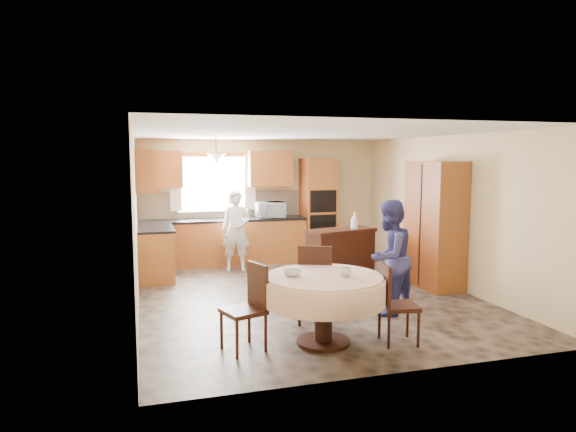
% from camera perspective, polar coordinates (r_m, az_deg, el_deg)
% --- Properties ---
extents(floor, '(5.00, 6.00, 0.01)m').
position_cam_1_polar(floor, '(8.08, 1.98, -8.82)').
color(floor, brown).
rests_on(floor, ground).
extents(ceiling, '(5.00, 6.00, 0.01)m').
position_cam_1_polar(ceiling, '(7.80, 2.06, 9.19)').
color(ceiling, white).
rests_on(ceiling, wall_back).
extents(wall_back, '(5.00, 0.02, 2.50)m').
position_cam_1_polar(wall_back, '(10.72, -2.99, 1.77)').
color(wall_back, beige).
rests_on(wall_back, floor).
extents(wall_front, '(5.00, 0.02, 2.50)m').
position_cam_1_polar(wall_front, '(5.11, 12.60, -3.65)').
color(wall_front, beige).
rests_on(wall_front, floor).
extents(wall_left, '(0.02, 6.00, 2.50)m').
position_cam_1_polar(wall_left, '(7.46, -16.56, -0.58)').
color(wall_left, beige).
rests_on(wall_left, floor).
extents(wall_right, '(0.02, 6.00, 2.50)m').
position_cam_1_polar(wall_right, '(8.94, 17.43, 0.53)').
color(wall_right, beige).
rests_on(wall_right, floor).
extents(window, '(1.40, 0.03, 1.10)m').
position_cam_1_polar(window, '(10.49, -8.31, 3.53)').
color(window, white).
rests_on(window, wall_back).
extents(curtain_left, '(0.22, 0.02, 1.15)m').
position_cam_1_polar(curtain_left, '(10.37, -12.39, 3.68)').
color(curtain_left, white).
rests_on(curtain_left, wall_back).
extents(curtain_right, '(0.22, 0.02, 1.15)m').
position_cam_1_polar(curtain_right, '(10.57, -4.24, 3.87)').
color(curtain_right, white).
rests_on(curtain_right, wall_back).
extents(base_cab_back, '(3.30, 0.60, 0.88)m').
position_cam_1_polar(base_cab_back, '(10.37, -7.17, -2.95)').
color(base_cab_back, '#AE6A2E').
rests_on(base_cab_back, floor).
extents(counter_back, '(3.30, 0.64, 0.04)m').
position_cam_1_polar(counter_back, '(10.30, -7.21, -0.42)').
color(counter_back, black).
rests_on(counter_back, base_cab_back).
extents(base_cab_left, '(0.60, 1.20, 0.88)m').
position_cam_1_polar(base_cab_left, '(9.36, -14.50, -4.13)').
color(base_cab_left, '#AE6A2E').
rests_on(base_cab_left, floor).
extents(counter_left, '(0.64, 1.20, 0.04)m').
position_cam_1_polar(counter_left, '(9.29, -14.58, -1.34)').
color(counter_left, black).
rests_on(counter_left, base_cab_left).
extents(backsplash, '(3.30, 0.02, 0.55)m').
position_cam_1_polar(backsplash, '(10.56, -7.47, 1.27)').
color(backsplash, beige).
rests_on(backsplash, wall_back).
extents(wall_cab_left, '(0.85, 0.33, 0.72)m').
position_cam_1_polar(wall_cab_left, '(10.25, -14.07, 5.06)').
color(wall_cab_left, '#B2632C').
rests_on(wall_cab_left, wall_back).
extents(wall_cab_right, '(0.90, 0.33, 0.72)m').
position_cam_1_polar(wall_cab_right, '(10.56, -2.01, 5.29)').
color(wall_cab_right, '#B2632C').
rests_on(wall_cab_right, wall_back).
extents(wall_cab_side, '(0.33, 1.20, 0.72)m').
position_cam_1_polar(wall_cab_side, '(9.21, -15.61, 4.87)').
color(wall_cab_side, '#B2632C').
rests_on(wall_cab_side, wall_left).
extents(oven_tower, '(0.66, 0.62, 2.12)m').
position_cam_1_polar(oven_tower, '(10.76, 3.37, 0.78)').
color(oven_tower, '#AE6A2E').
rests_on(oven_tower, floor).
extents(oven_upper, '(0.56, 0.01, 0.45)m').
position_cam_1_polar(oven_upper, '(10.45, 3.95, 1.65)').
color(oven_upper, black).
rests_on(oven_upper, oven_tower).
extents(oven_lower, '(0.56, 0.01, 0.45)m').
position_cam_1_polar(oven_lower, '(10.51, 3.93, -1.07)').
color(oven_lower, black).
rests_on(oven_lower, oven_tower).
extents(pendant, '(0.36, 0.36, 0.18)m').
position_cam_1_polar(pendant, '(10.00, -7.98, 6.37)').
color(pendant, beige).
rests_on(pendant, ceiling).
extents(sideboard, '(1.28, 0.78, 0.86)m').
position_cam_1_polar(sideboard, '(8.96, 5.88, -4.51)').
color(sideboard, '#38190F').
rests_on(sideboard, floor).
extents(space_heater, '(0.44, 0.38, 0.50)m').
position_cam_1_polar(space_heater, '(9.29, 12.70, -5.35)').
color(space_heater, black).
rests_on(space_heater, floor).
extents(cupboard, '(0.54, 1.09, 2.08)m').
position_cam_1_polar(cupboard, '(8.78, 16.01, -0.92)').
color(cupboard, '#AE6A2E').
rests_on(cupboard, floor).
extents(dining_table, '(1.40, 1.40, 0.80)m').
position_cam_1_polar(dining_table, '(5.94, 3.97, -8.26)').
color(dining_table, '#38190F').
rests_on(dining_table, floor).
extents(chair_left, '(0.53, 0.53, 0.97)m').
position_cam_1_polar(chair_left, '(5.79, -4.32, -9.57)').
color(chair_left, '#38190F').
rests_on(chair_left, floor).
extents(chair_back, '(0.58, 0.58, 1.04)m').
position_cam_1_polar(chair_back, '(6.63, 3.03, -7.13)').
color(chair_back, '#38190F').
rests_on(chair_back, floor).
extents(chair_right, '(0.46, 0.46, 0.93)m').
position_cam_1_polar(chair_right, '(6.08, 11.55, -9.08)').
color(chair_right, '#38190F').
rests_on(chair_right, floor).
extents(framed_picture, '(0.06, 0.59, 0.48)m').
position_cam_1_polar(framed_picture, '(9.63, 14.48, 2.77)').
color(framed_picture, gold).
rests_on(framed_picture, wall_right).
extents(microwave, '(0.57, 0.39, 0.32)m').
position_cam_1_polar(microwave, '(10.42, -1.99, 0.69)').
color(microwave, silver).
rests_on(microwave, counter_back).
extents(person_sink, '(0.60, 0.45, 1.52)m').
position_cam_1_polar(person_sink, '(9.73, -5.79, -1.65)').
color(person_sink, silver).
rests_on(person_sink, floor).
extents(person_dining, '(0.97, 0.92, 1.57)m').
position_cam_1_polar(person_dining, '(7.13, 11.17, -4.53)').
color(person_dining, navy).
rests_on(person_dining, floor).
extents(bowl_sideboard, '(0.27, 0.27, 0.06)m').
position_cam_1_polar(bowl_sideboard, '(8.76, 3.81, -1.71)').
color(bowl_sideboard, '#B2B2B2').
rests_on(bowl_sideboard, sideboard).
extents(bottle_sideboard, '(0.15, 0.15, 0.33)m').
position_cam_1_polar(bottle_sideboard, '(8.96, 7.39, -0.67)').
color(bottle_sideboard, silver).
rests_on(bottle_sideboard, sideboard).
extents(cup_table, '(0.15, 0.15, 0.10)m').
position_cam_1_polar(cup_table, '(5.87, 6.42, -6.20)').
color(cup_table, '#B2B2B2').
rests_on(cup_table, dining_table).
extents(bowl_table, '(0.26, 0.26, 0.07)m').
position_cam_1_polar(bowl_table, '(5.86, 0.48, -6.34)').
color(bowl_table, '#B2B2B2').
rests_on(bowl_table, dining_table).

